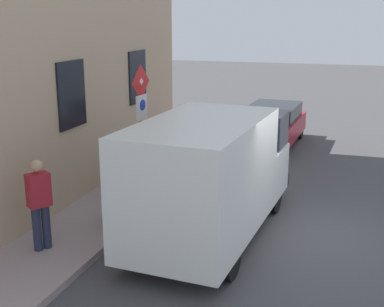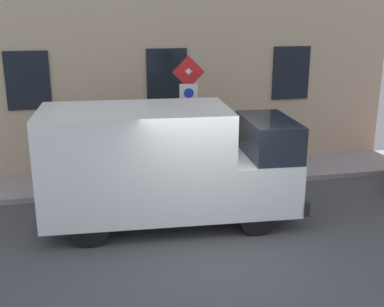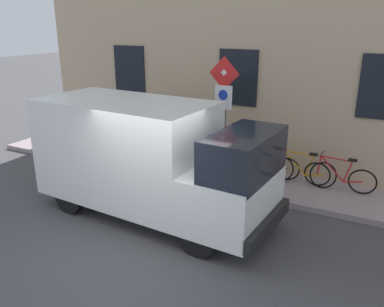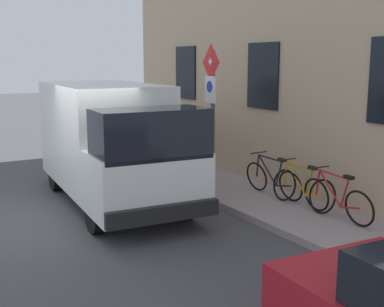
{
  "view_description": "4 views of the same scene",
  "coord_description": "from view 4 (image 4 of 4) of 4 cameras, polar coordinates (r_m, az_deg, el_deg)",
  "views": [
    {
      "loc": [
        -1.47,
        9.99,
        4.34
      ],
      "look_at": [
        1.94,
        -0.39,
        1.41
      ],
      "focal_mm": 47.95,
      "sensor_mm": 36.0,
      "label": 1
    },
    {
      "loc": [
        -8.23,
        2.15,
        4.39
      ],
      "look_at": [
        2.89,
        -0.31,
        0.97
      ],
      "focal_mm": 44.95,
      "sensor_mm": 36.0,
      "label": 2
    },
    {
      "loc": [
        -5.41,
        -3.87,
        4.07
      ],
      "look_at": [
        2.19,
        0.12,
        1.2
      ],
      "focal_mm": 36.71,
      "sensor_mm": 36.0,
      "label": 3
    },
    {
      "loc": [
        -2.59,
        -9.23,
        2.98
      ],
      "look_at": [
        2.73,
        -0.07,
        1.03
      ],
      "focal_mm": 46.98,
      "sensor_mm": 36.0,
      "label": 4
    }
  ],
  "objects": [
    {
      "name": "bicycle_red",
      "position": [
        9.53,
        16.11,
        -4.99
      ],
      "size": [
        0.46,
        1.71,
        0.89
      ],
      "rotation": [
        0.0,
        0.0,
        1.56
      ],
      "color": "black",
      "rests_on": "sidewalk_slab"
    },
    {
      "name": "delivery_van",
      "position": [
        10.69,
        -9.13,
        1.45
      ],
      "size": [
        2.33,
        5.44,
        2.5
      ],
      "rotation": [
        0.0,
        0.0,
        4.65
      ],
      "color": "white",
      "rests_on": "ground_plane"
    },
    {
      "name": "litter_bin",
      "position": [
        11.93,
        -0.31,
        -1.12
      ],
      "size": [
        0.44,
        0.44,
        0.9
      ],
      "primitive_type": "cylinder",
      "color": "#2D5133",
      "rests_on": "sidewalk_slab"
    },
    {
      "name": "sign_post_stacked",
      "position": [
        10.64,
        2.21,
        6.33
      ],
      "size": [
        0.17,
        0.56,
        3.08
      ],
      "color": "#474C47",
      "rests_on": "sidewalk_slab"
    },
    {
      "name": "ground_plane",
      "position": [
        10.04,
        -13.91,
        -7.15
      ],
      "size": [
        80.0,
        80.0,
        0.0
      ],
      "primitive_type": "plane",
      "color": "#454447"
    },
    {
      "name": "pedestrian",
      "position": [
        13.55,
        -1.12,
        2.34
      ],
      "size": [
        0.44,
        0.48,
        1.72
      ],
      "rotation": [
        0.0,
        0.0,
        5.7
      ],
      "color": "#262B47",
      "rests_on": "sidewalk_slab"
    },
    {
      "name": "building_facade",
      "position": [
        12.02,
        9.67,
        15.84
      ],
      "size": [
        0.75,
        13.08,
        8.28
      ],
      "color": "tan",
      "rests_on": "ground_plane"
    },
    {
      "name": "sidewalk_slab",
      "position": [
        11.58,
        4.3,
        -4.15
      ],
      "size": [
        1.79,
        15.08,
        0.14
      ],
      "primitive_type": "cube",
      "color": "gray",
      "rests_on": "ground_plane"
    },
    {
      "name": "bicycle_orange",
      "position": [
        10.16,
        12.41,
        -3.88
      ],
      "size": [
        0.46,
        1.71,
        0.89
      ],
      "rotation": [
        0.0,
        0.0,
        1.6
      ],
      "color": "black",
      "rests_on": "sidewalk_slab"
    },
    {
      "name": "bicycle_black",
      "position": [
        10.82,
        9.16,
        -2.89
      ],
      "size": [
        0.46,
        1.72,
        0.89
      ],
      "rotation": [
        0.0,
        0.0,
        1.63
      ],
      "color": "black",
      "rests_on": "sidewalk_slab"
    }
  ]
}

